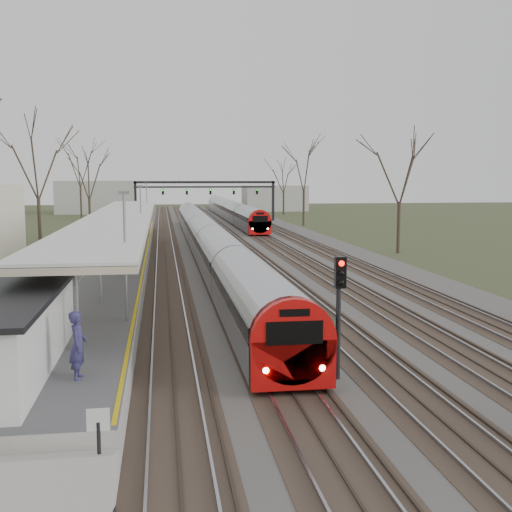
{
  "coord_description": "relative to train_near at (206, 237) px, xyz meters",
  "views": [
    {
      "loc": [
        -6.3,
        -10.9,
        6.56
      ],
      "look_at": [
        -0.84,
        26.0,
        2.0
      ],
      "focal_mm": 45.0,
      "sensor_mm": 36.0,
      "label": 1
    }
  ],
  "objects": [
    {
      "name": "passenger",
      "position": [
        -6.14,
        -37.62,
        0.49
      ],
      "size": [
        0.5,
        0.73,
        1.93
      ],
      "primitive_type": "imported",
      "rotation": [
        0.0,
        0.0,
        1.52
      ],
      "color": "navy",
      "rests_on": "platform"
    },
    {
      "name": "canopy",
      "position": [
        -6.55,
        -11.51,
        2.45
      ],
      "size": [
        4.1,
        50.0,
        3.11
      ],
      "color": "slate",
      "rests_on": "platform"
    },
    {
      "name": "signal_post",
      "position": [
        1.75,
        -35.95,
        1.25
      ],
      "size": [
        0.35,
        0.45,
        4.1
      ],
      "color": "black",
      "rests_on": "ground"
    },
    {
      "name": "train_near",
      "position": [
        0.0,
        0.0,
        0.0
      ],
      "size": [
        2.62,
        75.21,
        3.05
      ],
      "color": "#A1A4AB",
      "rests_on": "ground"
    },
    {
      "name": "train_far",
      "position": [
        7.0,
        44.35,
        0.0
      ],
      "size": [
        2.62,
        60.21,
        3.05
      ],
      "color": "#A1A4AB",
      "rests_on": "ground"
    },
    {
      "name": "tree_east_far",
      "position": [
        16.5,
        -2.5,
        5.81
      ],
      "size": [
        5.0,
        5.0,
        10.3
      ],
      "color": "#2D231C",
      "rests_on": "ground"
    },
    {
      "name": "tree_west_far",
      "position": [
        -14.5,
        3.5,
        6.54
      ],
      "size": [
        5.5,
        5.5,
        11.33
      ],
      "color": "#2D231C",
      "rests_on": "ground"
    },
    {
      "name": "signal_gantry",
      "position": [
        2.79,
        40.49,
        3.43
      ],
      "size": [
        21.0,
        0.59,
        6.08
      ],
      "color": "black",
      "rests_on": "ground"
    },
    {
      "name": "platform",
      "position": [
        -6.55,
        -7.0,
        -0.98
      ],
      "size": [
        3.5,
        69.0,
        1.0
      ],
      "primitive_type": "cube",
      "color": "#9E9B93",
      "rests_on": "ground"
    },
    {
      "name": "track_bed",
      "position": [
        2.76,
        10.5,
        -1.42
      ],
      "size": [
        24.0,
        160.0,
        0.22
      ],
      "color": "#474442",
      "rests_on": "ground"
    }
  ]
}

